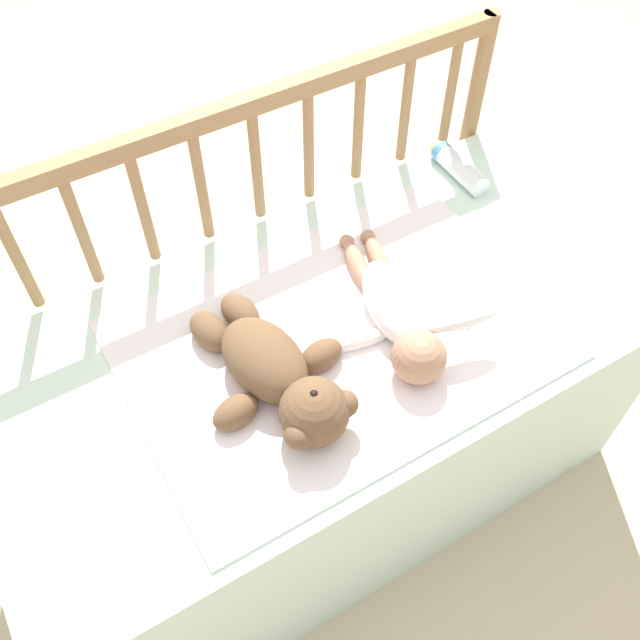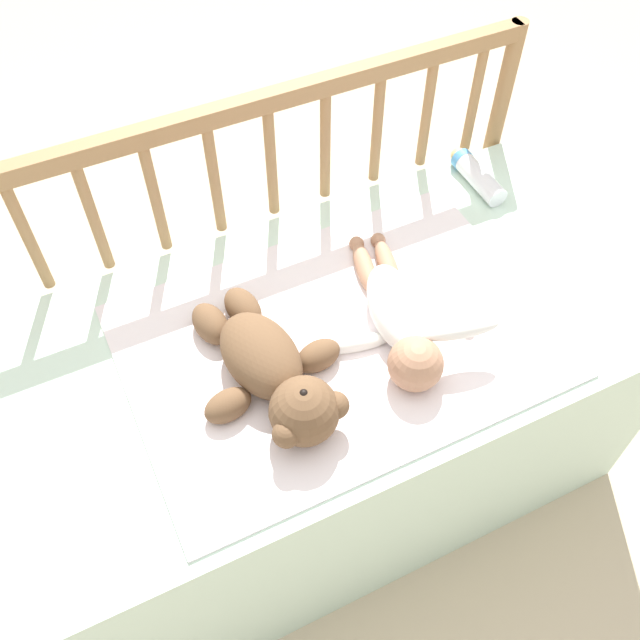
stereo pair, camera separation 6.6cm
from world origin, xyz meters
TOP-DOWN VIEW (x-y plane):
  - ground_plane at (0.00, 0.00)m, footprint 12.00×12.00m
  - crib_mattress at (0.00, 0.00)m, footprint 1.27×0.64m
  - crib_rail at (0.00, 0.34)m, footprint 1.27×0.04m
  - blanket at (0.03, -0.03)m, footprint 0.77×0.54m
  - teddy_bear at (-0.12, -0.07)m, footprint 0.27×0.38m
  - baby at (0.14, -0.06)m, footprint 0.30×0.39m
  - baby_bottle at (0.49, 0.23)m, footprint 0.05×0.17m

SIDE VIEW (x-z plane):
  - ground_plane at x=0.00m, z-range 0.00..0.00m
  - crib_mattress at x=0.00m, z-range 0.00..0.55m
  - blanket at x=0.03m, z-range 0.55..0.56m
  - baby_bottle at x=0.49m, z-range 0.55..0.60m
  - baby at x=0.14m, z-range 0.55..0.64m
  - teddy_bear at x=-0.12m, z-range 0.54..0.66m
  - crib_rail at x=0.00m, z-range 0.19..1.03m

